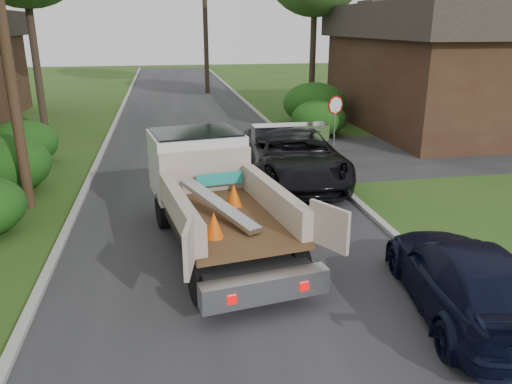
{
  "coord_description": "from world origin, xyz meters",
  "views": [
    {
      "loc": [
        -1.44,
        -9.78,
        5.08
      ],
      "look_at": [
        0.66,
        1.61,
        1.2
      ],
      "focal_mm": 35.0,
      "sensor_mm": 36.0,
      "label": 1
    }
  ],
  "objects": [
    {
      "name": "ground",
      "position": [
        0.0,
        0.0,
        0.0
      ],
      "size": [
        120.0,
        120.0,
        0.0
      ],
      "primitive_type": "plane",
      "color": "#2B4E16",
      "rests_on": "ground"
    },
    {
      "name": "house_right",
      "position": [
        13.0,
        14.0,
        3.16
      ],
      "size": [
        9.72,
        12.96,
        6.2
      ],
      "rotation": [
        0.0,
        0.0,
        1.57
      ],
      "color": "#392117",
      "rests_on": "ground"
    },
    {
      "name": "hedge_left_c",
      "position": [
        -6.8,
        10.0,
        0.85
      ],
      "size": [
        2.6,
        2.6,
        1.7
      ],
      "primitive_type": "ellipsoid",
      "color": "#13400E",
      "rests_on": "ground"
    },
    {
      "name": "road",
      "position": [
        0.0,
        10.0,
        0.0
      ],
      "size": [
        8.0,
        90.0,
        0.02
      ],
      "primitive_type": "cube",
      "color": "#28282B",
      "rests_on": "ground"
    },
    {
      "name": "curb_left",
      "position": [
        -4.1,
        10.0,
        0.06
      ],
      "size": [
        0.2,
        90.0,
        0.12
      ],
      "primitive_type": "cube",
      "color": "#9E9E99",
      "rests_on": "ground"
    },
    {
      "name": "navy_suv",
      "position": [
        3.8,
        -2.5,
        0.7
      ],
      "size": [
        2.74,
        5.06,
        1.39
      ],
      "primitive_type": "imported",
      "rotation": [
        0.0,
        0.0,
        2.97
      ],
      "color": "black",
      "rests_on": "ground"
    },
    {
      "name": "side_street",
      "position": [
        12.0,
        9.0,
        0.01
      ],
      "size": [
        16.0,
        7.0,
        0.02
      ],
      "primitive_type": "cube",
      "color": "#28282B",
      "rests_on": "ground"
    },
    {
      "name": "utility_pole",
      "position": [
        -5.48,
        4.98,
        5.17
      ],
      "size": [
        2.42,
        1.25,
        10.0
      ],
      "color": "#382619",
      "rests_on": "ground"
    },
    {
      "name": "curb_right",
      "position": [
        4.1,
        10.0,
        0.06
      ],
      "size": [
        0.2,
        90.0,
        0.12
      ],
      "primitive_type": "cube",
      "color": "#9E9E99",
      "rests_on": "ground"
    },
    {
      "name": "hedge_right_b",
      "position": [
        6.5,
        16.0,
        1.1
      ],
      "size": [
        3.38,
        3.38,
        2.21
      ],
      "primitive_type": "ellipsoid",
      "color": "#13400E",
      "rests_on": "ground"
    },
    {
      "name": "hedge_right_a",
      "position": [
        5.8,
        13.0,
        0.85
      ],
      "size": [
        2.6,
        2.6,
        1.7
      ],
      "primitive_type": "ellipsoid",
      "color": "#13400E",
      "rests_on": "ground"
    },
    {
      "name": "black_pickup",
      "position": [
        2.76,
        6.15,
        0.91
      ],
      "size": [
        3.53,
        6.76,
        1.82
      ],
      "primitive_type": "imported",
      "rotation": [
        0.0,
        0.0,
        -0.08
      ],
      "color": "black",
      "rests_on": "ground"
    },
    {
      "name": "hedge_left_b",
      "position": [
        -6.5,
        6.5,
        0.94
      ],
      "size": [
        2.86,
        2.86,
        1.87
      ],
      "primitive_type": "ellipsoid",
      "color": "#13400E",
      "rests_on": "ground"
    },
    {
      "name": "stop_sign",
      "position": [
        5.2,
        9.0,
        1.78
      ],
      "size": [
        0.71,
        0.32,
        2.48
      ],
      "color": "slate",
      "rests_on": "ground"
    },
    {
      "name": "flatbed_truck",
      "position": [
        -0.48,
        2.0,
        1.33
      ],
      "size": [
        3.68,
        6.8,
        2.45
      ],
      "rotation": [
        0.0,
        0.0,
        0.16
      ],
      "color": "black",
      "rests_on": "ground"
    }
  ]
}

